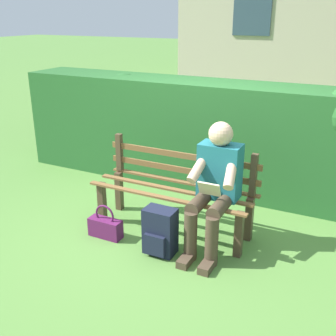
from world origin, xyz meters
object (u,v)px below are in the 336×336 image
object	(u,v)px
park_bench	(175,189)
backpack	(160,232)
person_seated	(215,184)
handbag	(105,227)

from	to	relation	value
park_bench	backpack	distance (m)	0.54
park_bench	person_seated	xyz separation A→B (m)	(-0.47, 0.17, 0.21)
person_seated	park_bench	bearing A→B (deg)	-19.57
park_bench	handbag	distance (m)	0.79
person_seated	handbag	distance (m)	1.18
person_seated	backpack	bearing A→B (deg)	39.93
handbag	person_seated	bearing A→B (deg)	-162.61
backpack	person_seated	bearing A→B (deg)	-140.07
person_seated	backpack	xyz separation A→B (m)	(0.39, 0.33, -0.42)
park_bench	backpack	size ratio (longest dim) A/B	3.73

